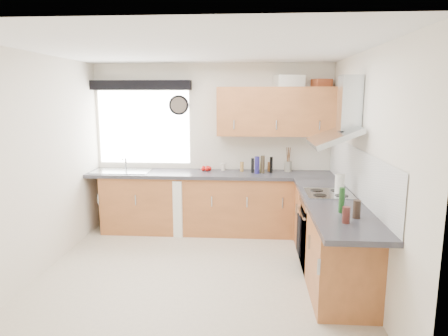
# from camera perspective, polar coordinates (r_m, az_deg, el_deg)

# --- Properties ---
(ground_plane) EXTENTS (3.60, 3.60, 0.00)m
(ground_plane) POSITION_cam_1_polar(r_m,az_deg,el_deg) (4.74, -3.88, -15.05)
(ground_plane) COLOR beige
(ceiling) EXTENTS (3.60, 3.60, 0.02)m
(ceiling) POSITION_cam_1_polar(r_m,az_deg,el_deg) (4.31, -4.30, 16.55)
(ceiling) COLOR white
(ceiling) RESTS_ON wall_back
(wall_back) EXTENTS (3.60, 0.02, 2.50)m
(wall_back) POSITION_cam_1_polar(r_m,az_deg,el_deg) (6.12, -1.71, 3.01)
(wall_back) COLOR silver
(wall_back) RESTS_ON ground_plane
(wall_front) EXTENTS (3.60, 0.02, 2.50)m
(wall_front) POSITION_cam_1_polar(r_m,az_deg,el_deg) (2.63, -9.63, -7.11)
(wall_front) COLOR silver
(wall_front) RESTS_ON ground_plane
(wall_left) EXTENTS (0.02, 3.60, 2.50)m
(wall_left) POSITION_cam_1_polar(r_m,az_deg,el_deg) (4.94, -25.22, 0.24)
(wall_left) COLOR silver
(wall_left) RESTS_ON ground_plane
(wall_right) EXTENTS (0.02, 3.60, 2.50)m
(wall_right) POSITION_cam_1_polar(r_m,az_deg,el_deg) (4.47, 19.40, -0.32)
(wall_right) COLOR silver
(wall_right) RESTS_ON ground_plane
(window) EXTENTS (1.40, 0.02, 1.10)m
(window) POSITION_cam_1_polar(r_m,az_deg,el_deg) (6.27, -11.37, 5.75)
(window) COLOR white
(window) RESTS_ON wall_back
(window_blind) EXTENTS (1.50, 0.18, 0.14)m
(window_blind) POSITION_cam_1_polar(r_m,az_deg,el_deg) (6.17, -11.80, 11.52)
(window_blind) COLOR black
(window_blind) RESTS_ON wall_back
(splashback) EXTENTS (0.01, 3.00, 0.54)m
(splashback) POSITION_cam_1_polar(r_m,az_deg,el_deg) (4.77, 18.30, -0.48)
(splashback) COLOR white
(splashback) RESTS_ON wall_right
(base_cab_back) EXTENTS (3.00, 0.58, 0.86)m
(base_cab_back) POSITION_cam_1_polar(r_m,az_deg,el_deg) (6.01, -2.89, -5.11)
(base_cab_back) COLOR brown
(base_cab_back) RESTS_ON ground_plane
(base_cab_corner) EXTENTS (0.60, 0.60, 0.86)m
(base_cab_corner) POSITION_cam_1_polar(r_m,az_deg,el_deg) (6.03, 12.45, -5.31)
(base_cab_corner) COLOR brown
(base_cab_corner) RESTS_ON ground_plane
(base_cab_right) EXTENTS (0.58, 2.10, 0.86)m
(base_cab_right) POSITION_cam_1_polar(r_m,az_deg,el_deg) (4.76, 14.91, -9.69)
(base_cab_right) COLOR brown
(base_cab_right) RESTS_ON ground_plane
(worktop_back) EXTENTS (3.60, 0.62, 0.05)m
(worktop_back) POSITION_cam_1_polar(r_m,az_deg,el_deg) (5.89, -1.98, -0.89)
(worktop_back) COLOR #2B2A30
(worktop_back) RESTS_ON base_cab_back
(worktop_right) EXTENTS (0.62, 2.42, 0.05)m
(worktop_right) POSITION_cam_1_polar(r_m,az_deg,el_deg) (4.48, 15.41, -4.87)
(worktop_right) COLOR #2B2A30
(worktop_right) RESTS_ON base_cab_right
(sink) EXTENTS (0.84, 0.46, 0.10)m
(sink) POSITION_cam_1_polar(r_m,az_deg,el_deg) (6.16, -14.39, -0.10)
(sink) COLOR #ABB5BD
(sink) RESTS_ON worktop_back
(oven) EXTENTS (0.56, 0.58, 0.85)m
(oven) POSITION_cam_1_polar(r_m,az_deg,el_deg) (4.90, 14.47, -9.15)
(oven) COLOR black
(oven) RESTS_ON ground_plane
(hob_plate) EXTENTS (0.52, 0.52, 0.01)m
(hob_plate) POSITION_cam_1_polar(r_m,az_deg,el_deg) (4.76, 14.73, -3.55)
(hob_plate) COLOR #ABB5BD
(hob_plate) RESTS_ON worktop_right
(extractor_hood) EXTENTS (0.52, 0.78, 0.66)m
(extractor_hood) POSITION_cam_1_polar(r_m,az_deg,el_deg) (4.65, 16.44, 6.70)
(extractor_hood) COLOR #ABB5BD
(extractor_hood) RESTS_ON wall_right
(upper_cabinets) EXTENTS (1.70, 0.35, 0.70)m
(upper_cabinets) POSITION_cam_1_polar(r_m,az_deg,el_deg) (5.88, 7.43, 8.01)
(upper_cabinets) COLOR brown
(upper_cabinets) RESTS_ON wall_back
(washing_machine) EXTENTS (0.68, 0.66, 0.83)m
(washing_machine) POSITION_cam_1_polar(r_m,az_deg,el_deg) (6.10, -7.53, -5.09)
(washing_machine) COLOR white
(washing_machine) RESTS_ON ground_plane
(wall_clock) EXTENTS (0.30, 0.04, 0.30)m
(wall_clock) POSITION_cam_1_polar(r_m,az_deg,el_deg) (6.10, -6.51, 8.92)
(wall_clock) COLOR black
(wall_clock) RESTS_ON wall_back
(casserole) EXTENTS (0.46, 0.38, 0.17)m
(casserole) POSITION_cam_1_polar(r_m,az_deg,el_deg) (5.98, 9.22, 12.15)
(casserole) COLOR white
(casserole) RESTS_ON upper_cabinets
(storage_box) EXTENTS (0.30, 0.27, 0.11)m
(storage_box) POSITION_cam_1_polar(r_m,az_deg,el_deg) (6.04, 13.77, 11.72)
(storage_box) COLOR #A54926
(storage_box) RESTS_ON upper_cabinets
(utensil_pot) EXTENTS (0.11, 0.11, 0.15)m
(utensil_pot) POSITION_cam_1_polar(r_m,az_deg,el_deg) (6.02, 9.13, 0.20)
(utensil_pot) COLOR gray
(utensil_pot) RESTS_ON worktop_back
(kitchen_roll) EXTENTS (0.11, 0.11, 0.23)m
(kitchen_roll) POSITION_cam_1_polar(r_m,az_deg,el_deg) (4.76, 16.20, -2.25)
(kitchen_roll) COLOR white
(kitchen_roll) RESTS_ON worktop_right
(tomato_cluster) EXTENTS (0.18, 0.18, 0.06)m
(tomato_cluster) POSITION_cam_1_polar(r_m,az_deg,el_deg) (6.03, -2.57, -0.07)
(tomato_cluster) COLOR red
(tomato_cluster) RESTS_ON worktop_back
(jar_0) EXTENTS (0.04, 0.04, 0.21)m
(jar_0) POSITION_cam_1_polar(r_m,az_deg,el_deg) (5.87, 4.09, 0.37)
(jar_0) COLOR black
(jar_0) RESTS_ON worktop_back
(jar_1) EXTENTS (0.04, 0.04, 0.17)m
(jar_1) POSITION_cam_1_polar(r_m,az_deg,el_deg) (5.89, 5.38, 0.16)
(jar_1) COLOR #A69039
(jar_1) RESTS_ON worktop_back
(jar_2) EXTENTS (0.06, 0.06, 0.14)m
(jar_2) POSITION_cam_1_polar(r_m,az_deg,el_deg) (6.01, 6.50, 0.21)
(jar_2) COLOR brown
(jar_2) RESTS_ON worktop_back
(jar_3) EXTENTS (0.07, 0.07, 0.25)m
(jar_3) POSITION_cam_1_polar(r_m,az_deg,el_deg) (5.81, 4.73, 0.43)
(jar_3) COLOR navy
(jar_3) RESTS_ON worktop_back
(jar_4) EXTENTS (0.06, 0.06, 0.26)m
(jar_4) POSITION_cam_1_polar(r_m,az_deg,el_deg) (5.84, 5.55, 0.51)
(jar_4) COLOR #3D3121
(jar_4) RESTS_ON worktop_back
(jar_5) EXTENTS (0.04, 0.04, 0.24)m
(jar_5) POSITION_cam_1_polar(r_m,az_deg,el_deg) (5.87, 6.76, 0.44)
(jar_5) COLOR black
(jar_5) RESTS_ON worktop_back
(jar_6) EXTENTS (0.05, 0.05, 0.14)m
(jar_6) POSITION_cam_1_polar(r_m,az_deg,el_deg) (5.96, 2.57, 0.20)
(jar_6) COLOR #A57638
(jar_6) RESTS_ON worktop_back
(jar_7) EXTENTS (0.07, 0.07, 0.11)m
(jar_7) POSITION_cam_1_polar(r_m,az_deg,el_deg) (6.03, -0.11, 0.18)
(jar_7) COLOR #C1B4A4
(jar_7) RESTS_ON worktop_back
(jar_8) EXTENTS (0.05, 0.05, 0.13)m
(jar_8) POSITION_cam_1_polar(r_m,az_deg,el_deg) (5.92, 5.39, 0.04)
(jar_8) COLOR #1B4E24
(jar_8) RESTS_ON worktop_back
(bottle_0) EXTENTS (0.06, 0.06, 0.25)m
(bottle_0) POSITION_cam_1_polar(r_m,az_deg,el_deg) (4.03, 16.47, -4.42)
(bottle_0) COLOR #184418
(bottle_0) RESTS_ON worktop_right
(bottle_1) EXTENTS (0.07, 0.07, 0.15)m
(bottle_1) POSITION_cam_1_polar(r_m,az_deg,el_deg) (3.73, 17.05, -6.44)
(bottle_1) COLOR #461C19
(bottle_1) RESTS_ON worktop_right
(bottle_2) EXTENTS (0.07, 0.07, 0.17)m
(bottle_2) POSITION_cam_1_polar(r_m,az_deg,el_deg) (3.91, 18.44, -5.60)
(bottle_2) COLOR black
(bottle_2) RESTS_ON worktop_right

